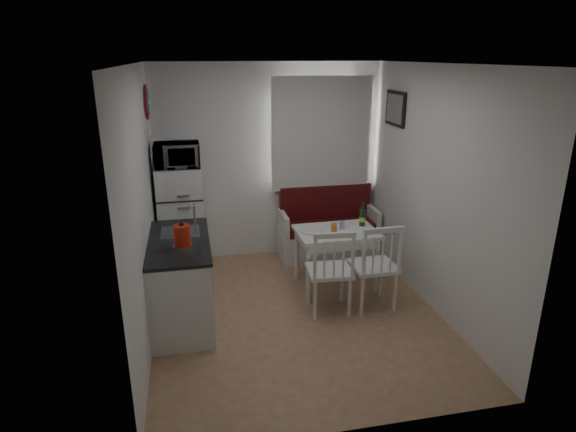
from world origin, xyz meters
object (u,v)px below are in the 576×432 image
object	(u,v)px
microwave	(177,155)
kettle	(182,236)
bench	(328,233)
fridge	(182,220)
kitchen_counter	(181,280)
chair_left	(333,263)
dining_table	(336,237)
wine_bottle	(362,214)
chair_right	(378,258)

from	to	relation	value
microwave	kettle	distance (m)	1.52
bench	fridge	xyz separation A→B (m)	(-1.96, -0.11, 0.37)
kitchen_counter	chair_left	world-z (taller)	kitchen_counter
dining_table	wine_bottle	xyz separation A→B (m)	(0.35, 0.10, 0.22)
kitchen_counter	dining_table	distance (m)	1.87
wine_bottle	fridge	bearing A→B (deg)	161.55
dining_table	kettle	world-z (taller)	kettle
dining_table	fridge	world-z (taller)	fridge
chair_left	microwave	distance (m)	2.30
dining_table	chair_right	size ratio (longest dim) A/B	1.79
wine_bottle	chair_left	bearing A→B (deg)	-127.88
fridge	wine_bottle	distance (m)	2.26
microwave	wine_bottle	xyz separation A→B (m)	(2.14, -0.66, -0.68)
microwave	kettle	bearing A→B (deg)	-88.80
chair_left	kitchen_counter	bearing A→B (deg)	175.65
dining_table	wine_bottle	world-z (taller)	wine_bottle
chair_left	fridge	bearing A→B (deg)	140.51
wine_bottle	dining_table	bearing A→B (deg)	-164.05
dining_table	microwave	size ratio (longest dim) A/B	1.79
chair_left	microwave	size ratio (longest dim) A/B	0.99
kitchen_counter	dining_table	xyz separation A→B (m)	(1.81, 0.43, 0.17)
bench	dining_table	size ratio (longest dim) A/B	1.41
chair_left	chair_right	bearing A→B (deg)	4.25
chair_right	wine_bottle	bearing A→B (deg)	80.78
bench	chair_left	distance (m)	1.68
bench	dining_table	distance (m)	0.99
microwave	wine_bottle	world-z (taller)	microwave
bench	kettle	bearing A→B (deg)	-140.51
bench	dining_table	world-z (taller)	bench
kitchen_counter	bench	world-z (taller)	kitchen_counter
dining_table	fridge	bearing A→B (deg)	154.35
microwave	kettle	xyz separation A→B (m)	(0.03, -1.43, -0.50)
chair_right	microwave	bearing A→B (deg)	143.01
dining_table	fridge	xyz separation A→B (m)	(-1.79, 0.81, 0.06)
fridge	kettle	xyz separation A→B (m)	(0.03, -1.48, 0.34)
kettle	wine_bottle	world-z (taller)	kettle
fridge	bench	bearing A→B (deg)	3.25
dining_table	wine_bottle	bearing A→B (deg)	14.73
dining_table	kettle	bearing A→B (deg)	-160.49
bench	wine_bottle	size ratio (longest dim) A/B	4.69
microwave	chair_left	bearing A→B (deg)	-42.95
fridge	wine_bottle	size ratio (longest dim) A/B	4.81
chair_right	kettle	size ratio (longest dim) A/B	2.07
kitchen_counter	microwave	world-z (taller)	microwave
microwave	bench	bearing A→B (deg)	4.70
chair_left	wine_bottle	bearing A→B (deg)	56.55
kitchen_counter	wine_bottle	bearing A→B (deg)	13.76
chair_left	wine_bottle	distance (m)	1.01
bench	chair_left	xyz separation A→B (m)	(-0.42, -1.60, 0.29)
chair_right	chair_left	bearing A→B (deg)	177.96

